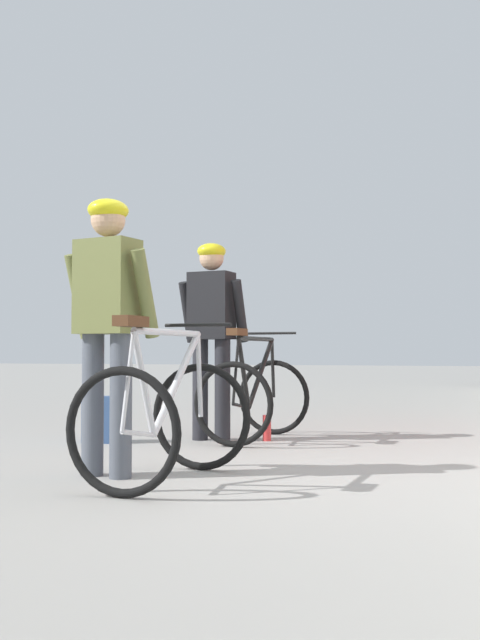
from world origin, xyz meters
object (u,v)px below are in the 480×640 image
object	(u,v)px
cyclist_far_in_dark	(212,322)
bicycle_far_black	(255,395)
bicycle_near_silver	(165,416)
cyclist_near_in_olive	(108,310)
backpack_on_platform	(101,419)
water_bottle_near_the_bikes	(267,428)

from	to	relation	value
cyclist_far_in_dark	bicycle_far_black	xyz separation A→B (m)	(0.36, 0.12, -0.65)
cyclist_far_in_dark	bicycle_near_silver	distance (m)	2.26
cyclist_near_in_olive	cyclist_far_in_dark	bearing A→B (deg)	91.94
bicycle_near_silver	bicycle_far_black	distance (m)	2.23
bicycle_near_silver	bicycle_far_black	bearing A→B (deg)	93.71
backpack_on_platform	water_bottle_near_the_bikes	world-z (taller)	backpack_on_platform
cyclist_near_in_olive	bicycle_near_silver	size ratio (longest dim) A/B	1.60
cyclist_near_in_olive	water_bottle_near_the_bikes	distance (m)	2.39
bicycle_far_black	backpack_on_platform	xyz separation A→B (m)	(-1.23, -0.57, -0.20)
water_bottle_near_the_bikes	cyclist_far_in_dark	bearing A→B (deg)	-164.25
cyclist_far_in_dark	water_bottle_near_the_bikes	size ratio (longest dim) A/B	7.75
bicycle_near_silver	bicycle_far_black	size ratio (longest dim) A/B	1.00
cyclist_near_in_olive	backpack_on_platform	bearing A→B (deg)	120.57
backpack_on_platform	water_bottle_near_the_bikes	size ratio (longest dim) A/B	1.76
bicycle_far_black	backpack_on_platform	distance (m)	1.37
cyclist_far_in_dark	bicycle_far_black	bearing A→B (deg)	18.86
bicycle_near_silver	water_bottle_near_the_bikes	bearing A→B (deg)	90.85
bicycle_far_black	cyclist_near_in_olive	bearing A→B (deg)	-97.84
cyclist_far_in_dark	backpack_on_platform	xyz separation A→B (m)	(-0.86, -0.44, -0.85)
bicycle_near_silver	backpack_on_platform	world-z (taller)	bicycle_near_silver
cyclist_far_in_dark	backpack_on_platform	distance (m)	1.29
cyclist_far_in_dark	backpack_on_platform	bearing A→B (deg)	-152.90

